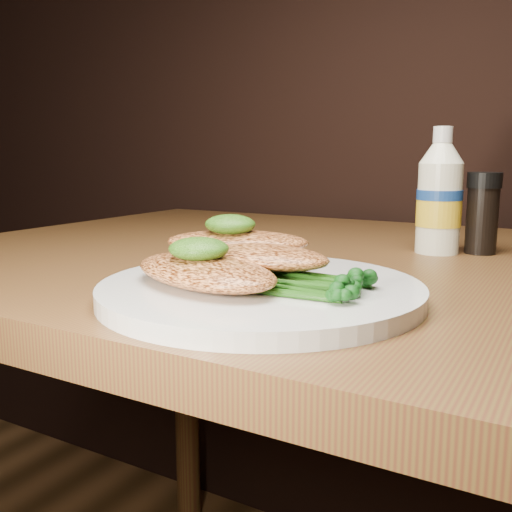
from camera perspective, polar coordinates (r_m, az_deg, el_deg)
The scene contains 9 objects.
plate at distance 0.52m, azimuth 0.46°, elevation -3.44°, with size 0.29×0.29×0.02m, color silver.
chicken_front at distance 0.51m, azimuth -5.11°, elevation -1.52°, with size 0.16×0.09×0.03m, color #E58848.
chicken_mid at distance 0.54m, azimuth -0.15°, elevation 0.05°, with size 0.15×0.08×0.02m, color #E58848.
chicken_back at distance 0.58m, azimuth -1.88°, elevation 1.42°, with size 0.14×0.07×0.02m, color #E58848.
pesto_front at distance 0.50m, azimuth -5.68°, elevation 0.71°, with size 0.05×0.05×0.02m, color #143608.
pesto_back at distance 0.57m, azimuth -2.57°, elevation 3.15°, with size 0.05×0.05×0.02m, color #143608.
broccolini_bundle at distance 0.50m, azimuth 4.26°, elevation -2.06°, with size 0.14×0.10×0.02m, color #1B4910, non-canonical shape.
mayo_bottle at distance 0.79m, azimuth 17.71°, elevation 6.17°, with size 0.06×0.06×0.16m, color white, non-canonical shape.
pepper_grinder at distance 0.81m, azimuth 21.48°, elevation 3.95°, with size 0.04×0.04×0.11m, color black, non-canonical shape.
Camera 1 is at (0.24, 0.36, 0.88)m, focal length 40.46 mm.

